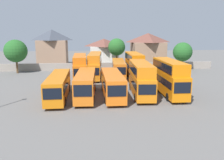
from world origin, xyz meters
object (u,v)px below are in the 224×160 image
object	(u,v)px
house_terrace_left	(52,47)
tree_behind_wall	(117,47)
bus_1	(58,85)
bus_6	(80,65)
house_terrace_right	(148,49)
tree_right_of_lot	(16,51)
bus_5	(169,76)
bus_7	(95,64)
tree_left_of_lot	(183,52)
bus_3	(112,83)
bus_2	(86,83)
bus_8	(119,68)
house_terrace_centre	(104,52)
bus_9	(134,64)
bus_4	(141,77)

from	to	relation	value
house_terrace_left	tree_behind_wall	size ratio (longest dim) A/B	1.30
house_terrace_left	bus_1	bearing A→B (deg)	-79.53
bus_6	house_terrace_right	size ratio (longest dim) A/B	1.19
house_terrace_right	tree_right_of_lot	distance (m)	35.11
bus_5	bus_7	bearing A→B (deg)	-142.42
house_terrace_left	house_terrace_right	xyz separation A→B (m)	(27.08, -0.74, -0.50)
tree_left_of_lot	bus_3	bearing A→B (deg)	-131.23
bus_2	tree_behind_wall	distance (m)	27.97
bus_6	bus_8	bearing A→B (deg)	91.52
bus_2	tree_right_of_lot	xyz separation A→B (m)	(-16.21, 21.23, 3.08)
bus_2	bus_6	distance (m)	14.05
bus_5	bus_6	size ratio (longest dim) A/B	0.92
bus_3	tree_left_of_lot	bearing A→B (deg)	138.45
bus_5	bus_6	xyz separation A→B (m)	(-13.76, 13.83, -0.22)
bus_8	bus_7	bearing A→B (deg)	-87.62
bus_5	tree_behind_wall	xyz separation A→B (m)	(-4.85, 26.60, 2.62)
bus_6	tree_behind_wall	bearing A→B (deg)	143.23
bus_5	house_terrace_centre	size ratio (longest dim) A/B	1.23
bus_1	bus_5	bearing A→B (deg)	90.14
house_terrace_centre	tree_right_of_lot	bearing A→B (deg)	-150.31
bus_7	house_terrace_centre	world-z (taller)	house_terrace_centre
bus_5	bus_9	distance (m)	14.19
tree_behind_wall	bus_6	bearing A→B (deg)	-124.92
bus_5	house_terrace_left	size ratio (longest dim) A/B	1.02
bus_2	bus_3	size ratio (longest dim) A/B	0.99
bus_8	bus_1	bearing A→B (deg)	-30.94
house_terrace_left	tree_right_of_lot	size ratio (longest dim) A/B	1.31
house_terrace_left	house_terrace_centre	world-z (taller)	house_terrace_left
bus_4	bus_9	world-z (taller)	bus_9
bus_4	house_terrace_centre	bearing A→B (deg)	-169.84
bus_3	bus_8	distance (m)	14.76
bus_5	house_terrace_centre	world-z (taller)	house_terrace_centre
bus_2	house_terrace_right	distance (m)	36.65
bus_2	tree_behind_wall	xyz separation A→B (m)	(7.45, 26.73, 3.49)
bus_5	house_terrace_left	xyz separation A→B (m)	(-22.28, 32.92, 2.26)
house_terrace_left	tree_left_of_lot	distance (m)	35.06
bus_1	bus_3	bearing A→B (deg)	89.94
bus_8	tree_right_of_lot	bearing A→B (deg)	-102.48
bus_3	tree_behind_wall	world-z (taller)	tree_behind_wall
bus_4	bus_8	world-z (taller)	bus_4
bus_7	tree_right_of_lot	distance (m)	19.12
bus_6	bus_7	world-z (taller)	bus_7
bus_8	house_terrace_centre	bearing A→B (deg)	-169.57
bus_6	house_terrace_centre	xyz separation A→B (m)	(5.92, 19.06, 1.19)
bus_4	house_terrace_right	world-z (taller)	house_terrace_right
bus_2	tree_right_of_lot	size ratio (longest dim) A/B	1.46
bus_1	house_terrace_right	world-z (taller)	house_terrace_right
bus_9	house_terrace_right	world-z (taller)	house_terrace_right
house_terrace_left	house_terrace_centre	xyz separation A→B (m)	(14.44, -0.03, -1.29)
bus_4	tree_right_of_lot	world-z (taller)	tree_right_of_lot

